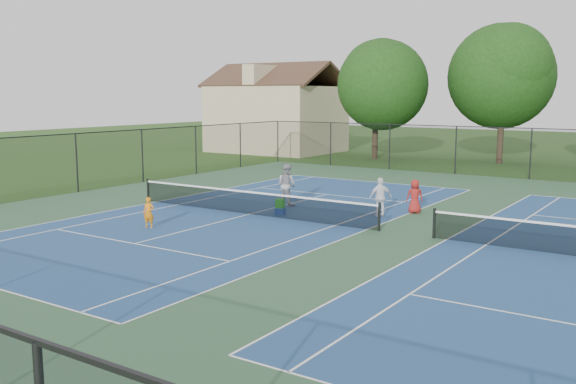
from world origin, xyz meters
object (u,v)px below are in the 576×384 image
Objects in this scene: ball_crate at (280,211)px; bystander_c at (415,196)px; child_player at (149,213)px; bystander_a at (380,197)px; instructor at (287,185)px; tree_back_b at (504,71)px; ball_hopper at (280,203)px; tree_back_a at (376,80)px; clapboard_house at (276,116)px.

bystander_c is at bearing 37.77° from ball_crate.
child_player is 0.72× the size of bystander_a.
child_player is 9.29m from bystander_a.
child_player is at bearing 16.09° from bystander_c.
tree_back_b is at bearing -89.63° from instructor.
bystander_c is (5.54, 1.42, -0.23)m from instructor.
instructor is at bearing -44.79° from bystander_a.
ball_hopper is at bearing -15.13° from bystander_a.
tree_back_b is 6.20× the size of bystander_a.
instructor is (6.08, -21.34, -5.09)m from tree_back_a.
clapboard_house is at bearing 125.09° from ball_hopper.
tree_back_a is at bearing 106.97° from ball_crate.
tree_back_a is 6.37× the size of bystander_c.
instructor is 1.32× the size of bystander_c.
instructor reaches higher than bystander_c.
tree_back_b is at bearing -129.86° from bystander_a.
child_player is at bearing -80.97° from tree_back_a.
clapboard_house is at bearing 125.09° from ball_crate.
tree_back_b is 0.93× the size of clapboard_house.
tree_back_b is 26.18m from ball_hopper.
tree_back_a is 7.87× the size of child_player.
tree_back_a is 23.00× the size of ball_crate.
instructor is at bearing 117.17° from ball_crate.
ball_crate is at bearing -54.91° from clapboard_house.
clapboard_house is at bearing 174.29° from tree_back_a.
tree_back_b is at bearing -116.54° from bystander_c.
ball_crate is at bearing -15.13° from bystander_a.
tree_back_a reaches higher than instructor.
tree_back_a reaches higher than child_player.
bystander_c is (2.62, -21.92, -5.88)m from tree_back_b.
child_player reaches higher than ball_hopper.
instructor is 4.66m from bystander_a.
bystander_c is 5.70m from ball_crate.
clapboard_house is 27.14× the size of ball_crate.
child_player reaches higher than ball_crate.
tree_back_b is 26.26m from ball_crate.
clapboard_house reaches higher than bystander_a.
tree_back_b reaches higher than clapboard_house.
tree_back_b reaches higher than bystander_c.
child_player is (-4.51, -30.25, -6.01)m from tree_back_b.
child_player is 10.97m from bystander_c.
clapboard_house is 29.96m from ball_crate.
bystander_c is (7.13, 8.34, 0.14)m from child_player.
clapboard_house is 5.71× the size of instructor.
instructor is 2.44m from ball_crate.
bystander_c is at bearing -59.74° from tree_back_a.
child_player is at bearing 84.51° from instructor.
instructor is 1.17× the size of bystander_a.
bystander_c is 3.83× the size of ball_hopper.
ball_hopper is (17.14, -24.39, -2.60)m from clapboard_house.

